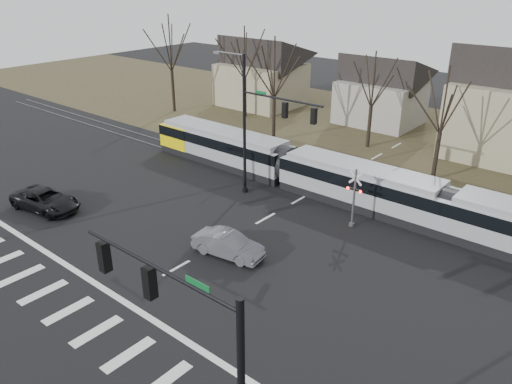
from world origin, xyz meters
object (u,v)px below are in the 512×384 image
Objects in this scene: sedan at (228,245)px; rail_crossing_signal at (354,200)px; tram at (359,183)px; suv at (46,200)px.

sedan is 1.13× the size of rail_crossing_signal.
rail_crossing_signal is (3.69, 7.89, 1.17)m from sedan.
suv is (-16.26, -14.71, -0.89)m from tram.
tram is 21.94m from suv.
tram is at bearing -57.67° from suv.
sedan is 14.41m from suv.
suv is at bearing -146.90° from rail_crossing_signal.
rail_crossing_signal is at bearing -66.59° from tram.
rail_crossing_signal is (1.39, -3.21, 0.26)m from tram.
tram is 11.37m from sedan.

